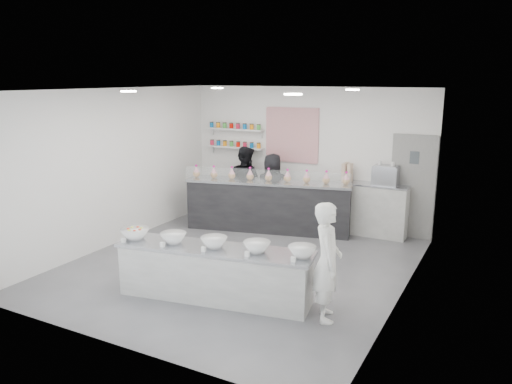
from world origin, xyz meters
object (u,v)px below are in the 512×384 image
(espresso_machine, at_px, (386,176))
(staff_right, at_px, (273,190))
(woman_prep, at_px, (327,262))
(back_bar, at_px, (268,206))
(prep_counter, at_px, (215,273))
(espresso_ledge, at_px, (372,209))
(staff_left, at_px, (245,183))

(espresso_machine, relative_size, staff_right, 0.31)
(woman_prep, bearing_deg, back_bar, 12.84)
(back_bar, distance_m, staff_right, 0.48)
(espresso_machine, relative_size, woman_prep, 0.31)
(prep_counter, xyz_separation_m, espresso_machine, (1.46, 4.10, 0.87))
(prep_counter, height_order, espresso_ledge, espresso_ledge)
(back_bar, bearing_deg, woman_prep, -66.14)
(espresso_machine, relative_size, staff_left, 0.29)
(espresso_ledge, xyz_separation_m, espresso_machine, (0.25, 0.00, 0.73))
(prep_counter, relative_size, back_bar, 0.84)
(espresso_machine, bearing_deg, prep_counter, -109.58)
(prep_counter, bearing_deg, staff_left, 103.09)
(staff_left, bearing_deg, espresso_machine, -166.98)
(espresso_ledge, bearing_deg, espresso_machine, 0.00)
(staff_left, distance_m, staff_right, 0.78)
(prep_counter, height_order, staff_left, staff_left)
(back_bar, height_order, woman_prep, woman_prep)
(espresso_ledge, bearing_deg, prep_counter, -106.47)
(back_bar, relative_size, woman_prep, 2.14)
(prep_counter, bearing_deg, back_bar, 93.43)
(prep_counter, distance_m, espresso_machine, 4.44)
(espresso_ledge, xyz_separation_m, staff_right, (-2.11, -0.33, 0.26))
(woman_prep, bearing_deg, espresso_ledge, -18.24)
(back_bar, xyz_separation_m, espresso_ledge, (2.01, 0.72, 0.00))
(prep_counter, relative_size, staff_left, 1.73)
(back_bar, distance_m, woman_prep, 4.04)
(espresso_machine, bearing_deg, staff_right, -172.08)
(woman_prep, bearing_deg, prep_counter, 71.63)
(woman_prep, height_order, staff_right, woman_prep)
(prep_counter, distance_m, back_bar, 3.47)
(espresso_machine, distance_m, staff_left, 3.15)
(staff_left, xyz_separation_m, staff_right, (0.76, -0.15, -0.04))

